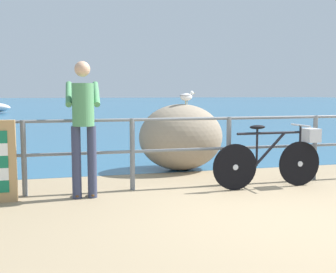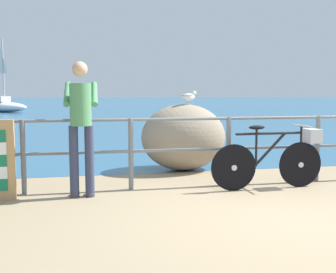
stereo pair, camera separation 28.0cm
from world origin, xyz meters
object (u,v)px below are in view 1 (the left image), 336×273
at_px(person_at_railing, 83,123).
at_px(breakwater_boulder_main, 181,137).
at_px(bicycle, 277,156).
at_px(seagull, 186,96).

height_order(person_at_railing, breakwater_boulder_main, person_at_railing).
distance_m(bicycle, breakwater_boulder_main, 1.94).
distance_m(breakwater_boulder_main, seagull, 0.73).
bearing_deg(bicycle, breakwater_boulder_main, 118.83).
relative_size(person_at_railing, seagull, 5.28).
relative_size(bicycle, breakwater_boulder_main, 1.13).
bearing_deg(person_at_railing, breakwater_boulder_main, -46.15).
relative_size(bicycle, person_at_railing, 0.96).
bearing_deg(seagull, breakwater_boulder_main, 115.18).
bearing_deg(seagull, person_at_railing, -162.98).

